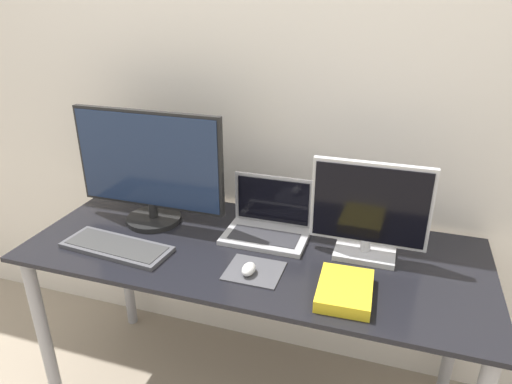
% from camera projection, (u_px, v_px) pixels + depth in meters
% --- Properties ---
extents(wall_back, '(7.00, 0.05, 2.50)m').
position_uv_depth(wall_back, '(284.00, 95.00, 1.84)').
color(wall_back, silver).
rests_on(wall_back, ground_plane).
extents(desk, '(1.67, 0.69, 0.76)m').
position_uv_depth(desk, '(253.00, 273.00, 1.73)').
color(desk, black).
rests_on(desk, ground_plane).
extents(monitor_left, '(0.62, 0.22, 0.46)m').
position_uv_depth(monitor_left, '(149.00, 168.00, 1.79)').
color(monitor_left, black).
rests_on(monitor_left, desk).
extents(monitor_right, '(0.41, 0.15, 0.35)m').
position_uv_depth(monitor_right, '(369.00, 212.00, 1.57)').
color(monitor_right, silver).
rests_on(monitor_right, desk).
extents(laptop, '(0.32, 0.21, 0.22)m').
position_uv_depth(laptop, '(269.00, 221.00, 1.76)').
color(laptop, '#ADADB2').
rests_on(laptop, desk).
extents(keyboard, '(0.42, 0.19, 0.02)m').
position_uv_depth(keyboard, '(117.00, 247.00, 1.67)').
color(keyboard, '#4C4C51').
rests_on(keyboard, desk).
extents(mousepad, '(0.19, 0.17, 0.00)m').
position_uv_depth(mousepad, '(254.00, 271.00, 1.54)').
color(mousepad, '#47474C').
rests_on(mousepad, desk).
extents(mouse, '(0.04, 0.07, 0.04)m').
position_uv_depth(mouse, '(249.00, 269.00, 1.51)').
color(mouse, silver).
rests_on(mouse, mousepad).
extents(book, '(0.17, 0.23, 0.04)m').
position_uv_depth(book, '(345.00, 290.00, 1.41)').
color(book, yellow).
rests_on(book, desk).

